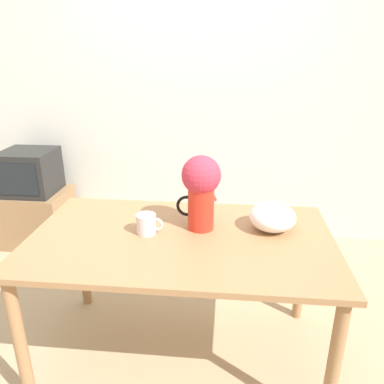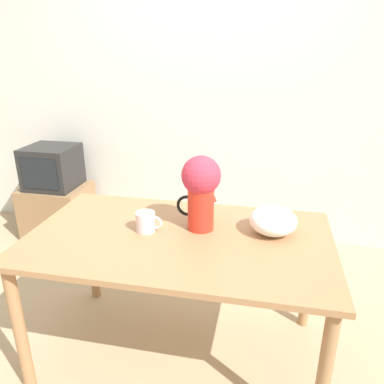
% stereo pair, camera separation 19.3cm
% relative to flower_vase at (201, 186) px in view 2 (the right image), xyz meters
% --- Properties ---
extents(ground_plane, '(12.00, 12.00, 0.00)m').
position_rel_flower_vase_xyz_m(ground_plane, '(-0.21, -0.15, -0.99)').
color(ground_plane, tan).
extents(wall_back, '(8.00, 0.05, 2.60)m').
position_rel_flower_vase_xyz_m(wall_back, '(-0.21, 1.46, 0.31)').
color(wall_back, silver).
rests_on(wall_back, ground_plane).
extents(table, '(1.55, 0.90, 0.76)m').
position_rel_flower_vase_xyz_m(table, '(-0.09, -0.11, -0.33)').
color(table, '#A3754C').
rests_on(table, ground_plane).
extents(flower_vase, '(0.23, 0.20, 0.40)m').
position_rel_flower_vase_xyz_m(flower_vase, '(0.00, 0.00, 0.00)').
color(flower_vase, red).
rests_on(flower_vase, table).
extents(coffee_mug, '(0.14, 0.10, 0.10)m').
position_rel_flower_vase_xyz_m(coffee_mug, '(-0.27, -0.09, -0.19)').
color(coffee_mug, silver).
rests_on(coffee_mug, table).
extents(white_bowl, '(0.24, 0.24, 0.14)m').
position_rel_flower_vase_xyz_m(white_bowl, '(0.37, 0.02, -0.17)').
color(white_bowl, white).
rests_on(white_bowl, table).
extents(tv_stand, '(0.56, 0.47, 0.47)m').
position_rel_flower_vase_xyz_m(tv_stand, '(-1.56, 1.11, -0.76)').
color(tv_stand, '#8E6B47').
rests_on(tv_stand, ground_plane).
extents(tv_set, '(0.43, 0.41, 0.37)m').
position_rel_flower_vase_xyz_m(tv_set, '(-1.56, 1.11, -0.33)').
color(tv_set, black).
rests_on(tv_set, tv_stand).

